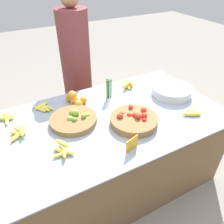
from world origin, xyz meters
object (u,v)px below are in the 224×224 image
Objects in this scene: price_sign at (132,144)px; vendor_person at (77,73)px; tomato_basket at (134,120)px; lime_bowl at (74,120)px; metal_bowl at (172,90)px.

vendor_person is (0.10, 1.32, -0.06)m from price_sign.
tomato_basket is 3.39× the size of price_sign.
tomato_basket is 1.09m from vendor_person.
vendor_person is (-0.07, 1.08, -0.04)m from tomato_basket.
lime_bowl is 0.53m from price_sign.
tomato_basket is at bearing -29.29° from lime_bowl.
metal_bowl is 3.36× the size of price_sign.
price_sign is at bearing -125.37° from tomato_basket.
price_sign is at bearing -94.40° from vendor_person.
lime_bowl is 0.92m from vendor_person.
tomato_basket is 1.01× the size of metal_bowl.
tomato_basket is 0.29m from price_sign.
metal_bowl is at bearing 20.29° from tomato_basket.
metal_bowl is (0.96, -0.03, 0.01)m from lime_bowl.
tomato_basket is 0.59m from metal_bowl.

